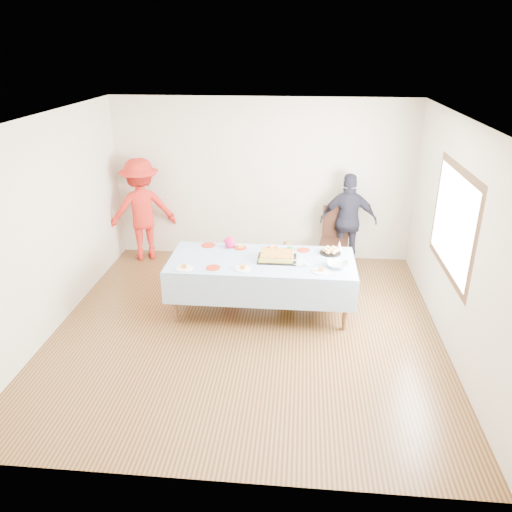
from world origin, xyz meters
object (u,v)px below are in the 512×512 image
at_px(party_table, 262,263).
at_px(adult_left, 142,210).
at_px(birthday_cake, 277,256).
at_px(dining_chair, 335,235).

height_order(party_table, adult_left, adult_left).
height_order(birthday_cake, dining_chair, dining_chair).
xyz_separation_m(dining_chair, adult_left, (-3.25, 0.10, 0.30)).
relative_size(party_table, adult_left, 1.43).
bearing_deg(dining_chair, adult_left, -174.46).
bearing_deg(party_table, adult_left, 142.19).
bearing_deg(dining_chair, party_table, -116.86).
xyz_separation_m(birthday_cake, dining_chair, (0.87, 1.57, -0.25)).
distance_m(party_table, birthday_cake, 0.23).
distance_m(party_table, adult_left, 2.76).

